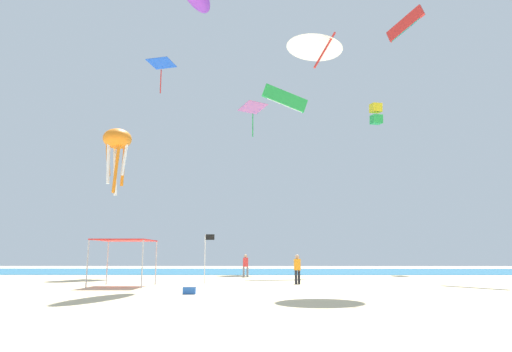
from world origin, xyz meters
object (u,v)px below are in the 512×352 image
object	(u,v)px
kite_parafoil_red	(405,24)
kite_box_yellow	(376,114)
person_near_tent	(246,264)
cooler_box	(189,290)
banner_flag	(206,253)
kite_octopus_orange	(117,142)
kite_parafoil_green	(285,99)
person_leftmost	(297,266)
kite_diamond_pink	(253,109)
kite_diamond_blue	(161,65)
kite_delta_white	(315,44)
canopy_tent	(125,242)

from	to	relation	value
kite_parafoil_red	kite_box_yellow	size ratio (longest dim) A/B	1.30
person_near_tent	cooler_box	distance (m)	16.70
banner_flag	cooler_box	world-z (taller)	banner_flag
banner_flag	kite_octopus_orange	bearing A→B (deg)	135.54
kite_box_yellow	kite_parafoil_green	world-z (taller)	kite_box_yellow
kite_box_yellow	cooler_box	bearing A→B (deg)	-132.44
person_leftmost	kite_diamond_pink	distance (m)	27.30
banner_flag	kite_parafoil_red	bearing A→B (deg)	29.29
kite_box_yellow	kite_parafoil_green	distance (m)	12.64
banner_flag	kite_diamond_blue	distance (m)	26.27
banner_flag	kite_parafoil_red	world-z (taller)	kite_parafoil_red
person_near_tent	kite_diamond_blue	world-z (taller)	kite_diamond_blue
kite_delta_white	kite_diamond_blue	xyz separation A→B (m)	(-13.70, 19.65, 7.51)
canopy_tent	kite_box_yellow	distance (m)	34.48
kite_delta_white	kite_octopus_orange	size ratio (longest dim) A/B	0.72
kite_box_yellow	kite_parafoil_green	size ratio (longest dim) A/B	0.53
person_leftmost	kite_diamond_pink	bearing A→B (deg)	-130.47
cooler_box	kite_diamond_blue	xyz separation A→B (m)	(-7.26, 23.69, 21.38)
kite_parafoil_green	canopy_tent	bearing A→B (deg)	-131.63
banner_flag	kite_diamond_blue	world-z (taller)	kite_diamond_blue
kite_parafoil_red	kite_box_yellow	world-z (taller)	kite_parafoil_red
cooler_box	kite_delta_white	bearing A→B (deg)	32.18
person_near_tent	kite_octopus_orange	size ratio (longest dim) A/B	0.32
banner_flag	kite_delta_white	bearing A→B (deg)	-29.38
kite_parafoil_green	person_near_tent	bearing A→B (deg)	-136.37
canopy_tent	cooler_box	distance (m)	7.32
person_leftmost	cooler_box	distance (m)	9.52
kite_parafoil_red	kite_delta_white	world-z (taller)	kite_parafoil_red
kite_delta_white	kite_box_yellow	distance (m)	26.27
banner_flag	kite_diamond_blue	bearing A→B (deg)	113.90
banner_flag	kite_diamond_pink	world-z (taller)	kite_diamond_pink
person_leftmost	cooler_box	xyz separation A→B (m)	(-5.48, -7.73, -0.87)
canopy_tent	kite_diamond_pink	xyz separation A→B (m)	(6.89, 23.43, 15.83)
person_leftmost	kite_delta_white	size ratio (longest dim) A/B	0.43
banner_flag	kite_parafoil_green	size ratio (longest dim) A/B	0.66
banner_flag	kite_diamond_pink	distance (m)	26.67
cooler_box	kite_parafoil_green	xyz separation A→B (m)	(5.59, 21.41, 16.76)
person_near_tent	kite_box_yellow	xyz separation A→B (m)	(14.31, 11.59, 16.47)
canopy_tent	kite_octopus_orange	xyz separation A→B (m)	(-4.52, 11.32, 8.82)
cooler_box	kite_octopus_orange	size ratio (longest dim) A/B	0.10
canopy_tent	kite_parafoil_red	xyz separation A→B (m)	(20.93, 11.87, 19.92)
kite_octopus_orange	kite_box_yellow	bearing A→B (deg)	-146.85
kite_diamond_pink	kite_box_yellow	world-z (taller)	kite_diamond_pink
cooler_box	kite_box_yellow	bearing A→B (deg)	59.99
person_near_tent	kite_octopus_orange	bearing A→B (deg)	-165.92
person_leftmost	person_near_tent	bearing A→B (deg)	-117.38
person_near_tent	kite_parafoil_red	bearing A→B (deg)	15.89
kite_octopus_orange	person_leftmost	bearing A→B (deg)	157.46
canopy_tent	kite_diamond_blue	world-z (taller)	kite_diamond_blue
kite_box_yellow	banner_flag	bearing A→B (deg)	-141.41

